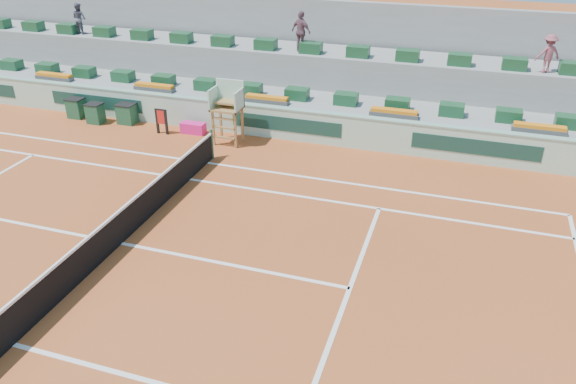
% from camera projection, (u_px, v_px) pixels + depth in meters
% --- Properties ---
extents(ground, '(90.00, 90.00, 0.00)m').
position_uv_depth(ground, '(122.00, 244.00, 15.41)').
color(ground, '#A0471F').
rests_on(ground, ground).
extents(seating_tier_lower, '(36.00, 4.00, 1.20)m').
position_uv_depth(seating_tier_lower, '(259.00, 101.00, 24.10)').
color(seating_tier_lower, '#959592').
rests_on(seating_tier_lower, ground).
extents(seating_tier_upper, '(36.00, 2.40, 2.60)m').
position_uv_depth(seating_tier_upper, '(271.00, 75.00, 25.11)').
color(seating_tier_upper, '#959592').
rests_on(seating_tier_upper, ground).
extents(stadium_back_wall, '(36.00, 0.40, 4.40)m').
position_uv_depth(stadium_back_wall, '(282.00, 47.00, 26.03)').
color(stadium_back_wall, '#959592').
rests_on(stadium_back_wall, ground).
extents(player_bag, '(0.98, 0.43, 0.43)m').
position_uv_depth(player_bag, '(193.00, 128.00, 22.39)').
color(player_bag, '#E71E82').
rests_on(player_bag, ground).
extents(spectator_left, '(0.77, 0.65, 1.40)m').
position_uv_depth(spectator_left, '(79.00, 18.00, 26.36)').
color(spectator_left, '#51525F').
rests_on(spectator_left, seating_tier_upper).
extents(spectator_mid, '(1.05, 0.76, 1.65)m').
position_uv_depth(spectator_mid, '(301.00, 32.00, 23.27)').
color(spectator_mid, '#7A515E').
rests_on(spectator_mid, seating_tier_upper).
extents(spectator_right, '(1.04, 0.84, 1.41)m').
position_uv_depth(spectator_right, '(548.00, 54.00, 20.57)').
color(spectator_right, '#924954').
rests_on(spectator_right, seating_tier_upper).
extents(court_lines, '(23.89, 11.09, 0.01)m').
position_uv_depth(court_lines, '(122.00, 243.00, 15.40)').
color(court_lines, white).
rests_on(court_lines, ground).
extents(tennis_net, '(0.10, 11.97, 1.10)m').
position_uv_depth(tennis_net, '(119.00, 227.00, 15.16)').
color(tennis_net, black).
rests_on(tennis_net, ground).
extents(advertising_hoarding, '(36.00, 0.34, 1.26)m').
position_uv_depth(advertising_hoarding, '(240.00, 118.00, 22.23)').
color(advertising_hoarding, '#AAD6BE').
rests_on(advertising_hoarding, ground).
extents(umpire_chair, '(1.10, 0.90, 2.40)m').
position_uv_depth(umpire_chair, '(228.00, 104.00, 20.97)').
color(umpire_chair, olive).
rests_on(umpire_chair, ground).
extents(seat_row_lower, '(32.90, 0.60, 0.44)m').
position_uv_depth(seat_row_lower, '(250.00, 89.00, 22.96)').
color(seat_row_lower, '#184928').
rests_on(seat_row_lower, seating_tier_lower).
extents(seat_row_upper, '(32.90, 0.60, 0.44)m').
position_uv_depth(seat_row_upper, '(266.00, 44.00, 23.89)').
color(seat_row_upper, '#184928').
rests_on(seat_row_upper, seating_tier_upper).
extents(flower_planters, '(26.80, 0.36, 0.28)m').
position_uv_depth(flower_planters, '(209.00, 93.00, 22.74)').
color(flower_planters, '#4C4C4C').
rests_on(flower_planters, seating_tier_lower).
extents(drink_cooler_a, '(0.74, 0.64, 0.84)m').
position_uv_depth(drink_cooler_a, '(127.00, 114.00, 23.27)').
color(drink_cooler_a, '#184A30').
rests_on(drink_cooler_a, ground).
extents(drink_cooler_b, '(0.66, 0.57, 0.84)m').
position_uv_depth(drink_cooler_b, '(95.00, 113.00, 23.31)').
color(drink_cooler_b, '#184A30').
rests_on(drink_cooler_b, ground).
extents(drink_cooler_c, '(0.69, 0.59, 0.84)m').
position_uv_depth(drink_cooler_c, '(76.00, 108.00, 23.88)').
color(drink_cooler_c, '#184A30').
rests_on(drink_cooler_c, ground).
extents(towel_rack, '(0.51, 0.09, 1.03)m').
position_uv_depth(towel_rack, '(161.00, 119.00, 22.16)').
color(towel_rack, black).
rests_on(towel_rack, ground).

